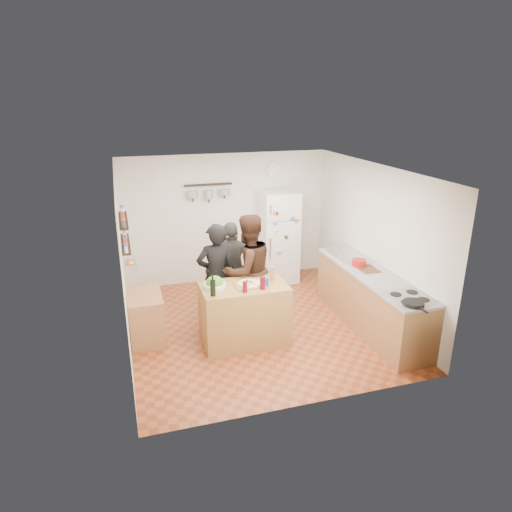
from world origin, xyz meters
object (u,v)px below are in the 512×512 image
object	(u,v)px
prep_island	(244,314)
side_table	(146,317)
person_back	(233,268)
salt_canister	(266,282)
salad_bowl	(215,285)
counter_run	(371,300)
wine_bottle	(213,288)
fridge	(278,237)
wall_clock	(273,170)
pepper_mill	(272,275)
person_left	(217,276)
person_center	(248,271)
red_bowl	(359,263)
skillet	(414,303)

from	to	relation	value
prep_island	side_table	xyz separation A→B (m)	(-1.40, 0.49, -0.09)
prep_island	person_back	bearing A→B (deg)	84.93
salt_canister	salad_bowl	bearing A→B (deg)	166.72
counter_run	salad_bowl	bearing A→B (deg)	175.95
wine_bottle	fridge	distance (m)	3.00
fridge	wall_clock	size ratio (longest dim) A/B	6.00
pepper_mill	side_table	world-z (taller)	pepper_mill
prep_island	counter_run	distance (m)	2.05
prep_island	salt_canister	size ratio (longest dim) A/B	10.23
person_left	person_center	distance (m)	0.49
person_center	counter_run	xyz separation A→B (m)	(1.83, -0.67, -0.46)
prep_island	counter_run	size ratio (longest dim) A/B	0.48
person_left	person_back	bearing A→B (deg)	-130.89
prep_island	pepper_mill	bearing A→B (deg)	6.34
wine_bottle	counter_run	distance (m)	2.61
pepper_mill	red_bowl	xyz separation A→B (m)	(1.54, 0.18, -0.04)
skillet	wall_clock	bearing A→B (deg)	99.69
red_bowl	side_table	distance (m)	3.45
salad_bowl	person_left	distance (m)	0.61
skillet	prep_island	bearing A→B (deg)	146.17
person_center	prep_island	bearing A→B (deg)	50.00
counter_run	wall_clock	distance (m)	3.22
person_center	person_left	bearing A→B (deg)	-28.35
salad_bowl	person_center	distance (m)	0.81
side_table	person_center	bearing A→B (deg)	1.93
salad_bowl	person_center	world-z (taller)	person_center
person_center	pepper_mill	bearing A→B (deg)	96.77
salad_bowl	person_back	size ratio (longest dim) A/B	0.20
wine_bottle	pepper_mill	world-z (taller)	wine_bottle
wall_clock	red_bowl	bearing A→B (deg)	-72.89
person_center	salt_canister	bearing A→B (deg)	78.71
salad_bowl	counter_run	distance (m)	2.52
counter_run	salt_canister	bearing A→B (deg)	179.86
person_left	person_center	xyz separation A→B (m)	(0.48, -0.08, 0.06)
red_bowl	salt_canister	bearing A→B (deg)	-168.24
counter_run	person_back	bearing A→B (deg)	149.18
wine_bottle	person_left	size ratio (longest dim) A/B	0.13
person_left	person_back	xyz separation A→B (m)	(0.36, 0.41, -0.06)
salt_canister	person_center	distance (m)	0.68
counter_run	prep_island	bearing A→B (deg)	176.52
person_center	fridge	world-z (taller)	person_center
fridge	side_table	size ratio (longest dim) A/B	2.25
salad_bowl	person_center	size ratio (longest dim) A/B	0.17
pepper_mill	wall_clock	size ratio (longest dim) A/B	0.63
prep_island	fridge	size ratio (longest dim) A/B	0.69
wine_bottle	salad_bowl	bearing A→B (deg)	73.50
salt_canister	person_center	xyz separation A→B (m)	(-0.09, 0.67, -0.06)
salad_bowl	side_table	xyz separation A→B (m)	(-0.98, 0.44, -0.58)
person_center	side_table	size ratio (longest dim) A/B	2.28
person_left	prep_island	bearing A→B (deg)	113.84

